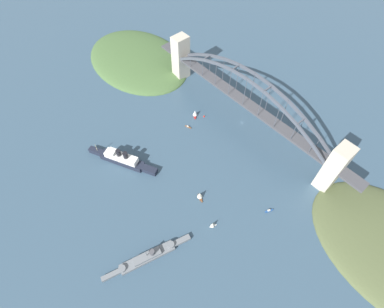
{
  "coord_description": "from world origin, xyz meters",
  "views": [
    {
      "loc": [
        -137.71,
        200.77,
        262.62
      ],
      "look_at": [
        0.0,
        79.62,
        8.0
      ],
      "focal_mm": 27.5,
      "sensor_mm": 36.0,
      "label": 1
    }
  ],
  "objects_px": {
    "small_boat_2": "(200,195)",
    "channel_marker_buoy": "(204,116)",
    "harbor_arch_bridge": "(246,103)",
    "naval_cruiser": "(148,257)",
    "small_boat_4": "(213,225)",
    "seaplane_taxiing_near_bridge": "(239,99)",
    "ocean_liner": "(122,159)",
    "small_boat_3": "(188,127)",
    "small_boat_1": "(269,211)",
    "small_boat_0": "(195,113)"
  },
  "relations": [
    {
      "from": "harbor_arch_bridge",
      "to": "channel_marker_buoy",
      "type": "height_order",
      "value": "harbor_arch_bridge"
    },
    {
      "from": "naval_cruiser",
      "to": "small_boat_1",
      "type": "bearing_deg",
      "value": -109.93
    },
    {
      "from": "small_boat_1",
      "to": "channel_marker_buoy",
      "type": "bearing_deg",
      "value": -15.62
    },
    {
      "from": "naval_cruiser",
      "to": "seaplane_taxiing_near_bridge",
      "type": "height_order",
      "value": "naval_cruiser"
    },
    {
      "from": "small_boat_3",
      "to": "small_boat_4",
      "type": "distance_m",
      "value": 124.86
    },
    {
      "from": "small_boat_3",
      "to": "small_boat_2",
      "type": "bearing_deg",
      "value": 146.23
    },
    {
      "from": "small_boat_2",
      "to": "small_boat_4",
      "type": "xyz_separation_m",
      "value": [
        -30.2,
        11.43,
        -0.81
      ]
    },
    {
      "from": "small_boat_4",
      "to": "naval_cruiser",
      "type": "bearing_deg",
      "value": 75.2
    },
    {
      "from": "ocean_liner",
      "to": "small_boat_1",
      "type": "distance_m",
      "value": 159.65
    },
    {
      "from": "seaplane_taxiing_near_bridge",
      "to": "small_boat_1",
      "type": "xyz_separation_m",
      "value": [
        -123.79,
        89.51,
        -1.13
      ]
    },
    {
      "from": "naval_cruiser",
      "to": "small_boat_1",
      "type": "height_order",
      "value": "naval_cruiser"
    },
    {
      "from": "seaplane_taxiing_near_bridge",
      "to": "small_boat_0",
      "type": "xyz_separation_m",
      "value": [
        17.23,
        59.75,
        2.55
      ]
    },
    {
      "from": "small_boat_2",
      "to": "small_boat_4",
      "type": "relative_size",
      "value": 1.21
    },
    {
      "from": "small_boat_3",
      "to": "small_boat_4",
      "type": "relative_size",
      "value": 0.97
    },
    {
      "from": "small_boat_4",
      "to": "small_boat_3",
      "type": "bearing_deg",
      "value": -30.42
    },
    {
      "from": "naval_cruiser",
      "to": "small_boat_4",
      "type": "bearing_deg",
      "value": -104.8
    },
    {
      "from": "small_boat_3",
      "to": "small_boat_1",
      "type": "bearing_deg",
      "value": 175.09
    },
    {
      "from": "seaplane_taxiing_near_bridge",
      "to": "small_boat_2",
      "type": "xyz_separation_m",
      "value": [
        -68.71,
        129.9,
        2.62
      ]
    },
    {
      "from": "harbor_arch_bridge",
      "to": "channel_marker_buoy",
      "type": "xyz_separation_m",
      "value": [
        36.71,
        27.82,
        -30.54
      ]
    },
    {
      "from": "ocean_liner",
      "to": "small_boat_4",
      "type": "relative_size",
      "value": 9.19
    },
    {
      "from": "ocean_liner",
      "to": "seaplane_taxiing_near_bridge",
      "type": "distance_m",
      "value": 164.43
    },
    {
      "from": "naval_cruiser",
      "to": "small_boat_2",
      "type": "relative_size",
      "value": 8.13
    },
    {
      "from": "harbor_arch_bridge",
      "to": "small_boat_4",
      "type": "height_order",
      "value": "harbor_arch_bridge"
    },
    {
      "from": "small_boat_2",
      "to": "channel_marker_buoy",
      "type": "bearing_deg",
      "value": -44.97
    },
    {
      "from": "ocean_liner",
      "to": "seaplane_taxiing_near_bridge",
      "type": "xyz_separation_m",
      "value": [
        -17.63,
        -163.44,
        -3.73
      ]
    },
    {
      "from": "small_boat_0",
      "to": "small_boat_4",
      "type": "xyz_separation_m",
      "value": [
        -116.14,
        81.58,
        -0.74
      ]
    },
    {
      "from": "naval_cruiser",
      "to": "small_boat_1",
      "type": "xyz_separation_m",
      "value": [
        -41.26,
        -113.79,
        -1.82
      ]
    },
    {
      "from": "small_boat_1",
      "to": "small_boat_2",
      "type": "relative_size",
      "value": 0.86
    },
    {
      "from": "harbor_arch_bridge",
      "to": "small_boat_0",
      "type": "height_order",
      "value": "harbor_arch_bridge"
    },
    {
      "from": "small_boat_1",
      "to": "small_boat_2",
      "type": "height_order",
      "value": "small_boat_2"
    },
    {
      "from": "seaplane_taxiing_near_bridge",
      "to": "small_boat_4",
      "type": "height_order",
      "value": "small_boat_4"
    },
    {
      "from": "harbor_arch_bridge",
      "to": "small_boat_2",
      "type": "relative_size",
      "value": 28.94
    },
    {
      "from": "small_boat_4",
      "to": "harbor_arch_bridge",
      "type": "bearing_deg",
      "value": -58.68
    },
    {
      "from": "ocean_liner",
      "to": "small_boat_2",
      "type": "xyz_separation_m",
      "value": [
        -86.34,
        -33.54,
        -1.11
      ]
    },
    {
      "from": "harbor_arch_bridge",
      "to": "small_boat_4",
      "type": "bearing_deg",
      "value": 121.32
    },
    {
      "from": "small_boat_0",
      "to": "small_boat_1",
      "type": "height_order",
      "value": "small_boat_0"
    },
    {
      "from": "ocean_liner",
      "to": "small_boat_3",
      "type": "height_order",
      "value": "ocean_liner"
    },
    {
      "from": "ocean_liner",
      "to": "small_boat_1",
      "type": "xyz_separation_m",
      "value": [
        -141.42,
        -73.92,
        -4.86
      ]
    },
    {
      "from": "harbor_arch_bridge",
      "to": "small_boat_3",
      "type": "relative_size",
      "value": 35.94
    },
    {
      "from": "small_boat_2",
      "to": "small_boat_4",
      "type": "height_order",
      "value": "small_boat_2"
    },
    {
      "from": "harbor_arch_bridge",
      "to": "small_boat_4",
      "type": "xyz_separation_m",
      "value": [
        -71.01,
        116.69,
        -27.82
      ]
    },
    {
      "from": "harbor_arch_bridge",
      "to": "small_boat_1",
      "type": "height_order",
      "value": "harbor_arch_bridge"
    },
    {
      "from": "small_boat_1",
      "to": "channel_marker_buoy",
      "type": "distance_m",
      "value": 137.69
    },
    {
      "from": "harbor_arch_bridge",
      "to": "naval_cruiser",
      "type": "bearing_deg",
      "value": 107.0
    },
    {
      "from": "small_boat_2",
      "to": "small_boat_3",
      "type": "relative_size",
      "value": 1.24
    },
    {
      "from": "harbor_arch_bridge",
      "to": "small_boat_3",
      "type": "xyz_separation_m",
      "value": [
        36.63,
        53.49,
        -30.87
      ]
    },
    {
      "from": "naval_cruiser",
      "to": "small_boat_3",
      "type": "bearing_deg",
      "value": -53.91
    },
    {
      "from": "harbor_arch_bridge",
      "to": "small_boat_0",
      "type": "relative_size",
      "value": 28.99
    },
    {
      "from": "ocean_liner",
      "to": "naval_cruiser",
      "type": "relative_size",
      "value": 0.94
    },
    {
      "from": "channel_marker_buoy",
      "to": "small_boat_4",
      "type": "bearing_deg",
      "value": 140.48
    }
  ]
}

